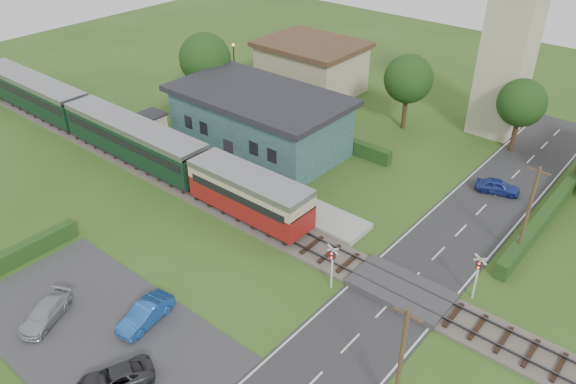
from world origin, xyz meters
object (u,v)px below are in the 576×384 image
Objects in this scene: equipment_hut at (152,126)px; car_park_dark at (115,379)px; car_on_road at (498,186)px; car_park_silver at (45,313)px; station_building at (259,120)px; church_tower at (514,25)px; train at (112,129)px; house_west at (311,66)px; car_park_blue at (146,314)px; crossing_signal_far at (478,271)px; pedestrian_far at (175,145)px; pedestrian_near at (261,184)px; crossing_signal_near at (332,261)px.

equipment_hut is 0.65× the size of car_park_dark.
car_park_silver is at bearing 136.26° from car_on_road.
station_building is 23.89m from church_tower.
train is at bearing 168.01° from car_park_dark.
station_building reaches higher than train.
equipment_hut is at bearing 94.82° from car_on_road.
house_west is 42.47m from car_park_dark.
church_tower is 1.63× the size of house_west.
car_on_road is 28.66m from car_park_blue.
crossing_signal_far is (33.14, 2.39, -0.04)m from train.
church_tower is at bearing 46.65° from train.
pedestrian_far is at bearing 179.88° from crossing_signal_far.
car_on_road is 18.79m from pedestrian_near.
house_west is 35.26m from crossing_signal_far.
church_tower is 26.39m from crossing_signal_far.
car_on_road is 0.86× the size of car_park_dark.
train is 11.61× the size of car_park_blue.
crossing_signal_near is 13.89m from car_park_dark.
crossing_signal_far is at bearing 33.69° from crossing_signal_near.
station_building is at bearing -44.81° from pedestrian_far.
car_park_dark is (12.49, -24.64, -2.07)m from station_building.
train reaches higher than car_on_road.
car_park_blue is 1.00× the size of car_park_silver.
car_park_dark is at bearing -65.65° from house_west.
pedestrian_near is (-6.55, 18.23, 0.60)m from car_park_dark.
crossing_signal_near is 0.83× the size of car_park_dark.
crossing_signal_near is at bearing 46.80° from car_park_blue.
station_building is at bearing 35.92° from equipment_hut.
pedestrian_far is at bearing -128.97° from church_tower.
equipment_hut is 22.95m from car_park_silver.
car_on_road is 2.18× the size of pedestrian_near.
church_tower reaches higher than pedestrian_near.
train reaches higher than car_park_blue.
pedestrian_far is at bearing 125.97° from car_park_blue.
car_park_blue is 1.91× the size of pedestrian_far.
church_tower is 42.81m from car_park_dark.
crossing_signal_far is 2.11× the size of pedestrian_near.
car_park_blue is at bearing 13.57° from car_park_silver.
house_west is 33.22m from crossing_signal_near.
equipment_hut is at bearing 100.82° from car_park_silver.
pedestrian_far is (0.95, -20.55, -1.37)m from house_west.
car_park_silver is at bearing -45.81° from train.
station_building is 4.72× the size of car_on_road.
church_tower is at bearing -52.03° from pedestrian_far.
train is at bearing -115.71° from equipment_hut.
house_west reaches higher than car_on_road.
car_on_road is at bearing -65.72° from church_tower.
house_west is 39.83m from car_park_silver.
car_park_silver is (-14.48, -30.53, -0.01)m from car_on_road.
house_west reaches higher than pedestrian_near.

